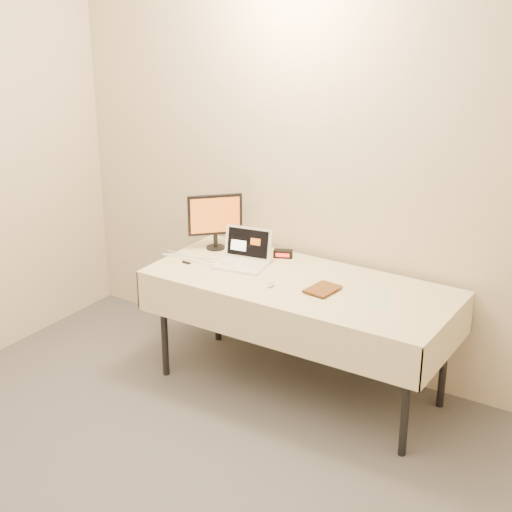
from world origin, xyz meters
The scene contains 9 objects.
back_wall centered at (0.00, 2.50, 1.35)m, with size 4.00×0.10×2.70m, color beige.
table centered at (0.00, 2.05, 0.68)m, with size 1.86×0.81×0.74m.
laptop centered at (-0.44, 2.10, 0.79)m, with size 0.35×0.31×0.22m.
monitor centered at (-0.75, 2.23, 0.95)m, with size 0.27×0.27×0.37m.
book centered at (0.10, 2.00, 0.84)m, with size 0.15×0.02×0.20m, color #9A571C.
alarm_clock centered at (-0.29, 2.33, 0.76)m, with size 0.13×0.10×0.05m.
clicker centered at (-0.11, 1.89, 0.75)m, with size 0.04×0.08×0.02m, color silver.
paper_form centered at (0.50, 2.08, 0.74)m, with size 0.12×0.29×0.00m, color #AFD3A8.
usb_dongle centered at (-0.75, 1.91, 0.74)m, with size 0.06×0.02×0.01m, color black.
Camera 1 is at (2.09, -1.72, 2.56)m, focal length 55.00 mm.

